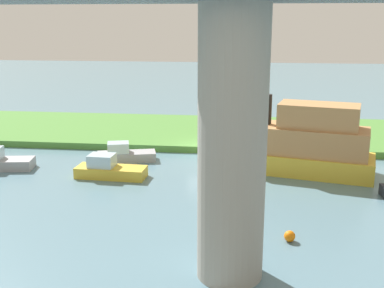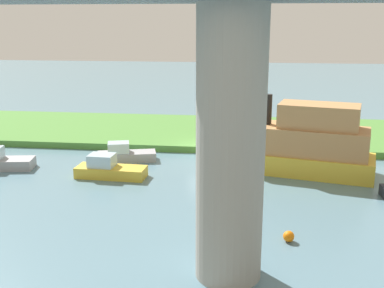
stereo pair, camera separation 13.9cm
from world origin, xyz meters
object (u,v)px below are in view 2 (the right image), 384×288
skiff_small (302,145)px  bridge_pylon (230,148)px  person_on_bank (240,132)px  mooring_post (238,140)px  pontoon_yellow (109,169)px  marker_buoy (289,236)px  houseboat_blue (125,154)px

skiff_small → bridge_pylon: bearing=73.5°
person_on_bank → skiff_small: (-4.02, 5.65, 0.63)m
mooring_post → skiff_small: bearing=132.6°
pontoon_yellow → marker_buoy: bearing=143.4°
bridge_pylon → mooring_post: (0.21, -18.02, -4.17)m
skiff_small → pontoon_yellow: bearing=11.9°
bridge_pylon → person_on_bank: 19.50m
houseboat_blue → marker_buoy: (-10.44, 11.38, -0.23)m
skiff_small → pontoon_yellow: 12.29m
mooring_post → person_on_bank: bearing=-98.6°
houseboat_blue → mooring_post: bearing=-155.6°
person_on_bank → houseboat_blue: person_on_bank is taller
skiff_small → marker_buoy: 10.54m
houseboat_blue → bridge_pylon: bearing=118.6°
mooring_post → marker_buoy: bearing=100.4°
mooring_post → houseboat_blue: bearing=24.4°
bridge_pylon → marker_buoy: bearing=-128.7°
skiff_small → pontoon_yellow: skiff_small is taller
person_on_bank → pontoon_yellow: size_ratio=0.32×
skiff_small → mooring_post: bearing=-47.4°
skiff_small → houseboat_blue: (11.90, -1.06, -1.35)m
mooring_post → marker_buoy: mooring_post is taller
bridge_pylon → houseboat_blue: bearing=-61.4°
bridge_pylon → marker_buoy: size_ratio=20.19×
person_on_bank → marker_buoy: (-2.56, 15.97, -0.95)m
person_on_bank → skiff_small: skiff_small is taller
skiff_small → marker_buoy: bearing=82.0°
mooring_post → marker_buoy: size_ratio=1.50×
person_on_bank → mooring_post: bearing=81.4°
person_on_bank → houseboat_blue: 9.15m
pontoon_yellow → mooring_post: bearing=-137.7°
skiff_small → houseboat_blue: size_ratio=2.38×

